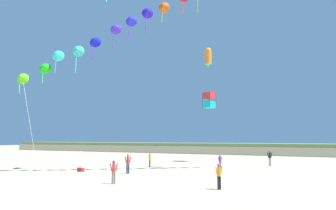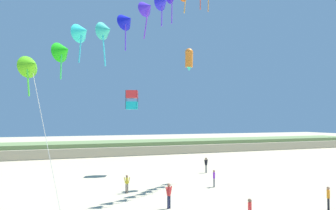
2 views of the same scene
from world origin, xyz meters
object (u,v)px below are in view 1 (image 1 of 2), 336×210
object	(u,v)px
large_kite_high_solo	(208,57)
large_kite_mid_trail	(209,100)
person_mid_center	(220,162)
person_far_left	(219,174)
person_far_center	(128,162)
person_near_left	(270,157)
person_far_right	(114,170)
person_near_right	(150,159)
beach_cooler	(81,169)

from	to	relation	value
large_kite_high_solo	large_kite_mid_trail	bearing A→B (deg)	108.30
person_mid_center	large_kite_high_solo	xyz separation A→B (m)	(-1.62, 1.74, 10.93)
person_far_left	person_far_center	world-z (taller)	person_far_center
person_near_left	person_far_right	world-z (taller)	person_near_left
person_mid_center	large_kite_high_solo	distance (m)	11.19
person_far_right	person_far_center	size ratio (longest dim) A/B	0.92
person_far_right	large_kite_high_solo	world-z (taller)	large_kite_high_solo
person_near_right	beach_cooler	xyz separation A→B (m)	(-3.69, -6.59, -0.66)
person_far_right	large_kite_mid_trail	world-z (taller)	large_kite_mid_trail
person_mid_center	person_near_left	bearing A→B (deg)	66.00
person_near_right	large_kite_high_solo	distance (m)	12.74
person_near_right	large_kite_high_solo	bearing A→B (deg)	11.40
person_near_right	large_kite_mid_trail	distance (m)	13.02
person_far_right	person_far_center	distance (m)	6.18
person_far_right	large_kite_high_solo	xyz separation A→B (m)	(2.52, 12.90, 10.90)
large_kite_high_solo	person_near_left	bearing A→B (deg)	49.92
person_far_left	person_far_right	size ratio (longest dim) A/B	0.99
person_mid_center	large_kite_high_solo	size ratio (longest dim) A/B	0.72
person_mid_center	person_far_left	xyz separation A→B (m)	(2.96, -10.09, 0.02)
person_near_left	person_far_right	distance (m)	20.42
person_near_right	beach_cooler	world-z (taller)	person_near_right
person_far_left	person_near_left	bearing A→B (deg)	88.38
person_mid_center	person_far_left	bearing A→B (deg)	-73.66
person_far_left	beach_cooler	bearing A→B (deg)	164.88
person_far_center	beach_cooler	bearing A→B (deg)	-173.41
person_far_left	person_far_right	xyz separation A→B (m)	(-7.10, -1.07, 0.01)
large_kite_mid_trail	person_far_right	bearing A→B (deg)	-88.96
person_far_center	person_near_left	bearing A→B (deg)	52.53
person_near_right	person_far_center	distance (m)	6.14
person_near_left	person_far_center	distance (m)	16.82
person_near_left	large_kite_mid_trail	bearing A→B (deg)	160.91
large_kite_mid_trail	large_kite_high_solo	world-z (taller)	large_kite_high_solo
person_far_left	large_kite_mid_trail	bearing A→B (deg)	109.96
large_kite_mid_trail	beach_cooler	world-z (taller)	large_kite_mid_trail
person_far_right	person_far_center	world-z (taller)	person_far_center
beach_cooler	large_kite_high_solo	bearing A→B (deg)	38.03
person_near_left	beach_cooler	distance (m)	20.59
person_near_right	person_far_right	bearing A→B (deg)	-71.62
person_near_left	person_near_right	bearing A→B (deg)	-147.40
person_near_left	person_far_right	xyz separation A→B (m)	(-7.61, -18.94, -0.08)
person_near_left	person_far_left	distance (m)	17.88
person_far_left	person_far_center	xyz separation A→B (m)	(-9.73, 4.53, 0.09)
person_near_left	person_near_right	size ratio (longest dim) A/B	1.16
person_near_right	beach_cooler	bearing A→B (deg)	-119.23
person_mid_center	person_far_right	size ratio (longest dim) A/B	0.96
person_far_center	large_kite_high_solo	world-z (taller)	large_kite_high_solo
person_near_left	large_kite_high_solo	bearing A→B (deg)	-130.08
person_mid_center	beach_cooler	size ratio (longest dim) A/B	2.67
person_far_right	person_near_right	bearing A→B (deg)	108.38
person_mid_center	person_far_center	xyz separation A→B (m)	(-6.77, -5.57, 0.11)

